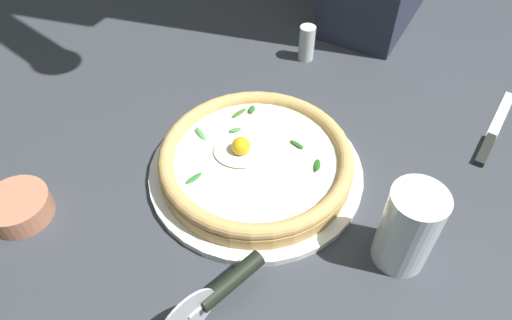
{
  "coord_description": "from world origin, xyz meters",
  "views": [
    {
      "loc": [
        0.09,
        -0.47,
        0.57
      ],
      "look_at": [
        -0.03,
        0.01,
        0.03
      ],
      "focal_mm": 32.7,
      "sensor_mm": 36.0,
      "label": 1
    }
  ],
  "objects_px": {
    "pizza_cutter": "(218,292)",
    "drinking_glass": "(407,232)",
    "pepper_shaker": "(307,43)",
    "pizza": "(256,160)",
    "table_knife": "(491,137)",
    "side_bowl": "(19,207)"
  },
  "relations": [
    {
      "from": "pizza_cutter",
      "to": "drinking_glass",
      "type": "bearing_deg",
      "value": 31.07
    },
    {
      "from": "pepper_shaker",
      "to": "pizza",
      "type": "bearing_deg",
      "value": -94.3
    },
    {
      "from": "drinking_glass",
      "to": "pizza",
      "type": "bearing_deg",
      "value": 156.37
    },
    {
      "from": "pizza_cutter",
      "to": "table_knife",
      "type": "height_order",
      "value": "pizza_cutter"
    },
    {
      "from": "drinking_glass",
      "to": "pepper_shaker",
      "type": "height_order",
      "value": "drinking_glass"
    },
    {
      "from": "pizza_cutter",
      "to": "pizza",
      "type": "bearing_deg",
      "value": 92.28
    },
    {
      "from": "table_knife",
      "to": "pepper_shaker",
      "type": "bearing_deg",
      "value": 155.87
    },
    {
      "from": "pizza",
      "to": "table_knife",
      "type": "height_order",
      "value": "pizza"
    },
    {
      "from": "pepper_shaker",
      "to": "drinking_glass",
      "type": "bearing_deg",
      "value": -64.78
    },
    {
      "from": "pizza",
      "to": "side_bowl",
      "type": "xyz_separation_m",
      "value": [
        -0.32,
        -0.16,
        -0.01
      ]
    },
    {
      "from": "side_bowl",
      "to": "pizza_cutter",
      "type": "relative_size",
      "value": 0.68
    },
    {
      "from": "pizza",
      "to": "pizza_cutter",
      "type": "bearing_deg",
      "value": -87.72
    },
    {
      "from": "pizza",
      "to": "drinking_glass",
      "type": "distance_m",
      "value": 0.25
    },
    {
      "from": "pepper_shaker",
      "to": "side_bowl",
      "type": "bearing_deg",
      "value": -125.0
    },
    {
      "from": "side_bowl",
      "to": "drinking_glass",
      "type": "bearing_deg",
      "value": 6.44
    },
    {
      "from": "pizza",
      "to": "drinking_glass",
      "type": "bearing_deg",
      "value": -23.63
    },
    {
      "from": "side_bowl",
      "to": "table_knife",
      "type": "xyz_separation_m",
      "value": [
        0.7,
        0.34,
        -0.01
      ]
    },
    {
      "from": "table_knife",
      "to": "drinking_glass",
      "type": "bearing_deg",
      "value": -118.43
    },
    {
      "from": "side_bowl",
      "to": "pizza",
      "type": "bearing_deg",
      "value": 26.77
    },
    {
      "from": "pizza",
      "to": "side_bowl",
      "type": "height_order",
      "value": "pizza"
    },
    {
      "from": "drinking_glass",
      "to": "pepper_shaker",
      "type": "xyz_separation_m",
      "value": [
        -0.2,
        0.43,
        -0.02
      ]
    },
    {
      "from": "table_knife",
      "to": "pepper_shaker",
      "type": "relative_size",
      "value": 2.96
    }
  ]
}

